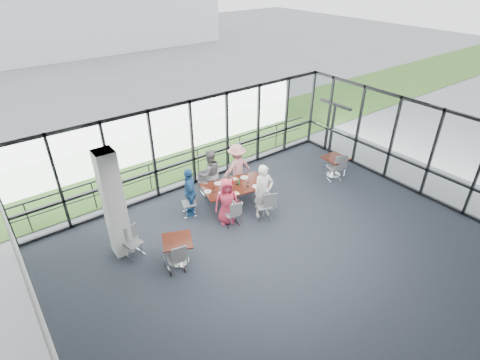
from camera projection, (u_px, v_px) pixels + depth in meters
floor at (287, 256)px, 10.57m from camera, size 12.00×10.00×0.02m
ceiling at (295, 155)px, 8.92m from camera, size 12.00×10.00×0.04m
wall_left at (45, 328)px, 6.65m from camera, size 0.10×10.00×3.20m
curtain_wall_back at (192, 144)px, 13.17m from camera, size 12.00×0.10×3.20m
curtain_wall_right at (418, 149)px, 12.83m from camera, size 0.10×10.00×3.20m
exit_door at (332, 129)px, 15.68m from camera, size 0.12×1.60×2.10m
structural_column at (114, 205)px, 9.94m from camera, size 0.50×0.50×3.20m
apron at (140, 138)px, 17.43m from camera, size 80.00×70.00×0.02m
grass_strip at (159, 153)px, 16.04m from camera, size 80.00×5.00×0.01m
hangar_main at (74, 12)px, 33.01m from camera, size 24.00×10.00×6.00m
guard_rail at (186, 165)px, 14.15m from camera, size 12.00×0.06×0.06m
main_table at (235, 188)px, 12.45m from camera, size 2.31×1.60×0.75m
side_table_left at (178, 244)px, 10.07m from camera, size 1.03×1.03×0.75m
side_table_right at (335, 161)px, 14.16m from camera, size 0.85×0.85×0.75m
diner_near_left at (227, 202)px, 11.54m from camera, size 0.89×0.77×1.55m
diner_near_right at (264, 191)px, 11.80m from camera, size 0.76×0.63×1.80m
diner_far_left at (210, 174)px, 12.79m from camera, size 0.94×0.67×1.76m
diner_far_right at (237, 168)px, 13.17m from camera, size 1.16×0.63×1.76m
diner_end at (190, 192)px, 11.89m from camera, size 0.88×1.12×1.68m
chair_main_nl at (232, 213)px, 11.60m from camera, size 0.49×0.49×0.85m
chair_main_nr at (264, 206)px, 11.87m from camera, size 0.62×0.62×0.95m
chair_main_fl at (207, 183)px, 13.18m from camera, size 0.46×0.46×0.83m
chair_main_fr at (238, 177)px, 13.52m from camera, size 0.49×0.49×0.87m
chair_main_end at (189, 203)px, 12.05m from camera, size 0.54×0.54×0.87m
chair_spare_la at (175, 258)px, 9.86m from camera, size 0.51×0.51×0.88m
chair_spare_lb at (133, 243)px, 10.38m from camera, size 0.52×0.52×0.88m
chair_spare_r at (334, 167)px, 13.97m from camera, size 0.64×0.64×1.00m
plate_nl at (222, 194)px, 11.95m from camera, size 0.27×0.27×0.01m
plate_nr at (256, 186)px, 12.33m from camera, size 0.25×0.25×0.01m
plate_fl at (218, 183)px, 12.49m from camera, size 0.25×0.25×0.01m
plate_fr at (244, 177)px, 12.82m from camera, size 0.27×0.27×0.01m
plate_end at (208, 191)px, 12.06m from camera, size 0.24×0.24×0.01m
tumbler_a at (231, 188)px, 12.10m from camera, size 0.08×0.08×0.15m
tumbler_b at (248, 185)px, 12.31m from camera, size 0.07×0.07×0.14m
tumbler_c at (232, 180)px, 12.53m from camera, size 0.07×0.07×0.14m
tumbler_d at (214, 190)px, 11.99m from camera, size 0.08×0.08×0.15m
menu_a at (235, 194)px, 11.95m from camera, size 0.31×0.22×0.00m
menu_b at (263, 185)px, 12.40m from camera, size 0.37×0.37×0.00m
menu_c at (234, 179)px, 12.74m from camera, size 0.28×0.20×0.00m
condiment_caddy at (237, 184)px, 12.44m from camera, size 0.10×0.07×0.04m
ketchup_bottle at (233, 182)px, 12.43m from camera, size 0.06×0.06×0.18m
green_bottle at (239, 182)px, 12.40m from camera, size 0.05×0.05×0.20m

